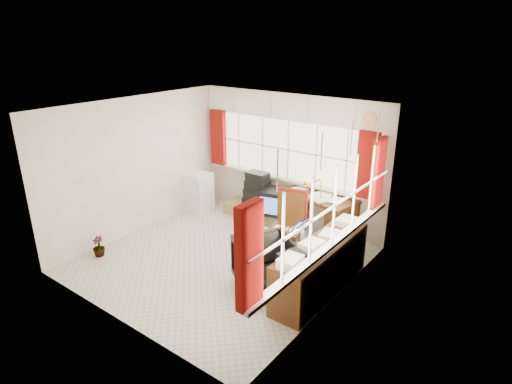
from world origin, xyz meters
TOP-DOWN VIEW (x-y plane):
  - ground at (0.00, 0.00)m, footprint 4.00×4.00m
  - room_walls at (0.00, 0.00)m, footprint 4.00×4.00m
  - window_back at (0.00, 1.94)m, footprint 3.70×0.12m
  - window_right at (1.94, 0.00)m, footprint 0.12×3.70m
  - curtains at (0.92, 0.93)m, footprint 3.83×3.83m
  - overhead_cabinets at (0.98, 0.98)m, footprint 3.98×3.98m
  - desk at (0.81, 1.80)m, footprint 1.44×0.91m
  - desk_lamp at (0.93, 1.58)m, footprint 0.15×0.12m
  - task_chair at (0.88, 0.67)m, footprint 0.59×0.62m
  - office_chair at (1.05, -0.22)m, footprint 1.14×1.14m
  - radiator at (0.99, 0.54)m, footprint 0.45×0.26m
  - credenza at (1.73, 0.20)m, footprint 0.50×2.00m
  - file_tray at (1.65, -0.48)m, footprint 0.36×0.41m
  - tv_bench at (-0.55, 1.72)m, footprint 1.40×0.50m
  - crt_tv at (-0.08, 1.64)m, footprint 0.63×0.60m
  - hifi_stack at (-0.50, 1.67)m, footprint 0.54×0.34m
  - mini_fridge at (-1.80, 1.35)m, footprint 0.48×0.48m
  - spray_bottle_a at (0.19, 0.99)m, footprint 0.12×0.12m
  - spray_bottle_b at (-0.42, 1.41)m, footprint 0.13×0.13m
  - flower_vase at (-1.73, -1.14)m, footprint 0.23×0.23m

SIDE VIEW (x-z plane):
  - ground at x=0.00m, z-range 0.00..0.00m
  - spray_bottle_b at x=-0.42m, z-range 0.00..0.20m
  - tv_bench at x=-0.55m, z-range 0.00..0.25m
  - spray_bottle_a at x=0.19m, z-range 0.00..0.27m
  - flower_vase at x=-1.73m, z-range 0.00..0.36m
  - radiator at x=0.99m, z-range -0.06..0.58m
  - office_chair at x=1.05m, z-range 0.00..0.76m
  - credenza at x=1.73m, z-range -0.03..0.82m
  - mini_fridge at x=-1.80m, z-range 0.00..0.79m
  - desk at x=0.81m, z-range 0.02..0.83m
  - crt_tv at x=-0.08m, z-range 0.25..0.73m
  - hifi_stack at x=-0.50m, z-range 0.22..0.95m
  - task_chair at x=0.88m, z-range 0.04..1.24m
  - file_tray at x=1.65m, z-range 0.75..0.86m
  - window_back at x=0.00m, z-range -0.85..2.75m
  - window_right at x=1.94m, z-range -0.85..2.75m
  - desk_lamp at x=0.93m, z-range 0.85..1.26m
  - curtains at x=0.92m, z-range 0.88..2.03m
  - room_walls at x=0.00m, z-range -0.50..3.50m
  - overhead_cabinets at x=0.98m, z-range 2.01..2.49m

